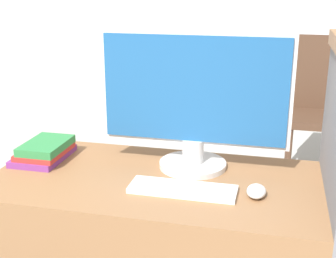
% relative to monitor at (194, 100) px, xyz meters
% --- Properties ---
extents(carrel_divider, '(0.07, 0.61, 1.21)m').
position_rel_monitor_xyz_m(carrel_divider, '(0.48, -0.11, -0.36)').
color(carrel_divider, slate).
rests_on(carrel_divider, ground_plane).
extents(monitor, '(0.67, 0.24, 0.49)m').
position_rel_monitor_xyz_m(monitor, '(0.00, 0.00, 0.00)').
color(monitor, silver).
rests_on(monitor, desk).
extents(keyboard, '(0.34, 0.11, 0.02)m').
position_rel_monitor_xyz_m(keyboard, '(0.01, -0.21, -0.24)').
color(keyboard, white).
rests_on(keyboard, desk).
extents(mouse, '(0.06, 0.10, 0.03)m').
position_rel_monitor_xyz_m(mouse, '(0.24, -0.19, -0.23)').
color(mouse, silver).
rests_on(mouse, desk).
extents(book_stack, '(0.17, 0.24, 0.07)m').
position_rel_monitor_xyz_m(book_stack, '(-0.56, -0.06, -0.22)').
color(book_stack, '#7A3384').
rests_on(book_stack, desk).
extents(far_chair, '(0.44, 0.44, 1.00)m').
position_rel_monitor_xyz_m(far_chair, '(0.57, 1.79, -0.42)').
color(far_chair, '#4C3323').
rests_on(far_chair, ground_plane).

